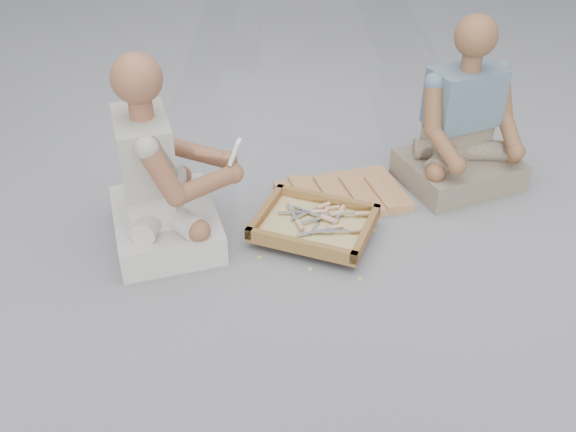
{
  "coord_description": "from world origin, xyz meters",
  "views": [
    {
      "loc": [
        -0.09,
        -1.94,
        1.72
      ],
      "look_at": [
        -0.13,
        0.11,
        0.3
      ],
      "focal_mm": 40.0,
      "sensor_mm": 36.0,
      "label": 1
    }
  ],
  "objects_px": {
    "carved_panel": "(342,196)",
    "tool_tray": "(314,225)",
    "craftsman": "(159,182)",
    "companion": "(463,131)"
  },
  "relations": [
    {
      "from": "craftsman",
      "to": "companion",
      "type": "distance_m",
      "value": 1.48
    },
    {
      "from": "craftsman",
      "to": "companion",
      "type": "xyz_separation_m",
      "value": [
        1.39,
        0.51,
        -0.01
      ]
    },
    {
      "from": "carved_panel",
      "to": "companion",
      "type": "distance_m",
      "value": 0.67
    },
    {
      "from": "tool_tray",
      "to": "companion",
      "type": "xyz_separation_m",
      "value": [
        0.73,
        0.49,
        0.22
      ]
    },
    {
      "from": "tool_tray",
      "to": "companion",
      "type": "relative_size",
      "value": 0.72
    },
    {
      "from": "tool_tray",
      "to": "companion",
      "type": "height_order",
      "value": "companion"
    },
    {
      "from": "carved_panel",
      "to": "companion",
      "type": "height_order",
      "value": "companion"
    },
    {
      "from": "carved_panel",
      "to": "tool_tray",
      "type": "xyz_separation_m",
      "value": [
        -0.14,
        -0.3,
        0.04
      ]
    },
    {
      "from": "tool_tray",
      "to": "companion",
      "type": "distance_m",
      "value": 0.9
    },
    {
      "from": "carved_panel",
      "to": "craftsman",
      "type": "xyz_separation_m",
      "value": [
        -0.8,
        -0.32,
        0.27
      ]
    }
  ]
}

